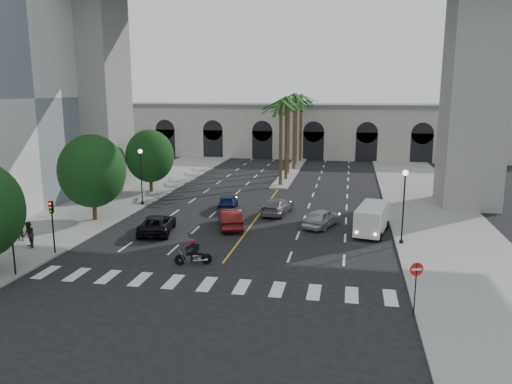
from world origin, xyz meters
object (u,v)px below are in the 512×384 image
at_px(car_d, 277,206).
at_px(cargo_van, 372,218).
at_px(lamp_post_left_far, 141,172).
at_px(traffic_signal_near, 12,236).
at_px(lamp_post_right, 404,200).
at_px(car_b, 230,218).
at_px(pedestrian_a, 20,229).
at_px(pedestrian_b, 29,235).
at_px(car_e, 228,202).
at_px(car_a, 322,218).
at_px(do_not_enter_sign, 416,278).
at_px(motorcycle_rider, 194,253).
at_px(car_c, 157,224).
at_px(traffic_signal_far, 52,218).

bearing_deg(car_d, cargo_van, 157.19).
distance_m(lamp_post_left_far, traffic_signal_near, 18.51).
relative_size(lamp_post_right, car_d, 1.10).
height_order(car_b, pedestrian_a, pedestrian_a).
bearing_deg(pedestrian_b, lamp_post_left_far, 124.74).
bearing_deg(car_e, lamp_post_right, 142.20).
distance_m(lamp_post_left_far, car_b, 11.76).
relative_size(car_a, car_b, 0.92).
bearing_deg(lamp_post_right, pedestrian_a, -170.46).
bearing_deg(pedestrian_a, cargo_van, 18.93).
bearing_deg(traffic_signal_near, car_a, 40.29).
height_order(car_d, do_not_enter_sign, do_not_enter_sign).
bearing_deg(motorcycle_rider, pedestrian_a, 154.53).
distance_m(car_c, car_d, 11.14).
xyz_separation_m(car_a, car_c, (-12.22, -4.12, -0.05)).
bearing_deg(lamp_post_right, traffic_signal_near, -155.18).
bearing_deg(pedestrian_b, traffic_signal_near, -19.84).
relative_size(car_b, pedestrian_a, 2.72).
bearing_deg(car_e, motorcycle_rider, 87.05).
xyz_separation_m(traffic_signal_near, do_not_enter_sign, (22.23, -1.05, -0.53)).
bearing_deg(car_c, traffic_signal_far, 42.28).
bearing_deg(pedestrian_b, traffic_signal_far, 27.72).
relative_size(traffic_signal_far, cargo_van, 0.68).
bearing_deg(car_d, lamp_post_right, 151.93).
bearing_deg(traffic_signal_far, do_not_enter_sign, -12.81).
bearing_deg(traffic_signal_far, pedestrian_b, 163.89).
bearing_deg(car_e, lamp_post_left_far, -8.03).
bearing_deg(lamp_post_right, car_a, 146.64).
bearing_deg(pedestrian_a, pedestrian_b, -36.38).
relative_size(car_a, pedestrian_b, 2.38).
bearing_deg(do_not_enter_sign, car_c, 129.09).
relative_size(lamp_post_left_far, lamp_post_right, 1.00).
relative_size(lamp_post_left_far, motorcycle_rider, 2.37).
bearing_deg(lamp_post_left_far, car_a, -13.81).
bearing_deg(car_c, motorcycle_rider, 117.63).
distance_m(traffic_signal_near, car_b, 16.09).
distance_m(car_b, car_c, 5.67).
height_order(car_a, car_b, car_b).
relative_size(traffic_signal_far, car_c, 0.73).
height_order(lamp_post_right, traffic_signal_far, lamp_post_right).
relative_size(traffic_signal_near, traffic_signal_far, 1.00).
relative_size(car_a, pedestrian_a, 2.50).
xyz_separation_m(cargo_van, pedestrian_a, (-24.68, -7.00, -0.19)).
distance_m(lamp_post_left_far, cargo_van, 21.63).
relative_size(motorcycle_rider, car_a, 0.52).
relative_size(car_c, cargo_van, 0.93).
bearing_deg(motorcycle_rider, car_b, 72.13).
bearing_deg(do_not_enter_sign, pedestrian_a, 146.63).
bearing_deg(do_not_enter_sign, motorcycle_rider, 140.16).
bearing_deg(pedestrian_b, car_e, 96.92).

